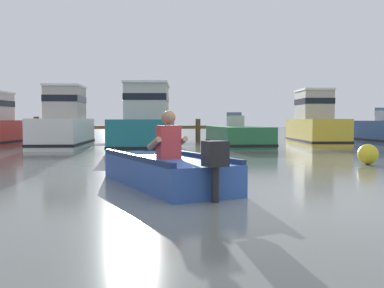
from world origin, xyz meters
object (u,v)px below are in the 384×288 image
at_px(moored_boat_green, 237,137).
at_px(moored_boat_yellow, 315,124).
at_px(moored_boat_white, 64,124).
at_px(mooring_buoy, 368,154).
at_px(rowboat_with_person, 163,169).
at_px(moored_boat_teal, 147,124).

distance_m(moored_boat_green, moored_boat_yellow, 3.61).
height_order(moored_boat_green, moored_boat_yellow, moored_boat_yellow).
distance_m(moored_boat_white, mooring_buoy, 11.02).
bearing_deg(moored_boat_green, moored_boat_yellow, 8.26).
height_order(rowboat_with_person, mooring_buoy, rowboat_with_person).
xyz_separation_m(moored_boat_yellow, mooring_buoy, (-2.37, -8.30, -0.64)).
distance_m(moored_boat_teal, mooring_buoy, 8.71).
height_order(moored_boat_teal, moored_boat_green, moored_boat_teal).
distance_m(moored_boat_white, moored_boat_teal, 3.12).
height_order(moored_boat_yellow, mooring_buoy, moored_boat_yellow).
xyz_separation_m(rowboat_with_person, moored_boat_teal, (0.24, 9.87, 0.65)).
relative_size(moored_boat_white, moored_boat_green, 0.92).
distance_m(rowboat_with_person, moored_boat_white, 10.70).
bearing_deg(mooring_buoy, moored_boat_teal, 123.68).
bearing_deg(mooring_buoy, moored_boat_yellow, 74.05).
relative_size(rowboat_with_person, moored_boat_white, 0.80).
bearing_deg(rowboat_with_person, moored_boat_green, 69.54).
bearing_deg(rowboat_with_person, moored_boat_yellow, 55.84).
xyz_separation_m(rowboat_with_person, mooring_buoy, (5.05, 2.64, -0.01)).
height_order(rowboat_with_person, moored_boat_yellow, moored_boat_yellow).
relative_size(moored_boat_white, moored_boat_yellow, 0.98).
bearing_deg(mooring_buoy, moored_boat_green, 98.49).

